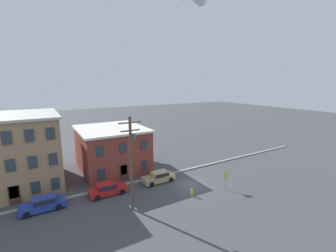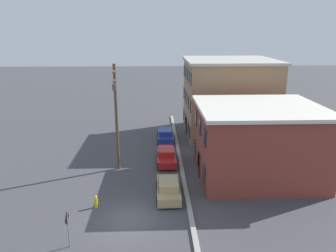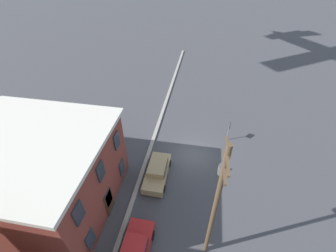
{
  "view_description": "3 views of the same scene",
  "coord_description": "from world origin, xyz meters",
  "px_view_note": "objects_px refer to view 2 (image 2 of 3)",
  "views": [
    {
      "loc": [
        -16.76,
        -22.05,
        13.15
      ],
      "look_at": [
        -0.8,
        4.75,
        7.19
      ],
      "focal_mm": 24.0,
      "sensor_mm": 36.0,
      "label": 1
    },
    {
      "loc": [
        20.2,
        2.1,
        12.82
      ],
      "look_at": [
        -0.5,
        2.89,
        6.69
      ],
      "focal_mm": 35.0,
      "sensor_mm": 36.0,
      "label": 2
    },
    {
      "loc": [
        -15.94,
        -0.15,
        16.31
      ],
      "look_at": [
        -0.33,
        2.58,
        3.59
      ],
      "focal_mm": 24.0,
      "sensor_mm": 36.0,
      "label": 3
    }
  ],
  "objects_px": {
    "car_red": "(166,155)",
    "utility_pole": "(116,112)",
    "fire_hydrant": "(96,202)",
    "car_tan": "(168,188)",
    "car_blue": "(166,135)",
    "caution_sign": "(67,224)"
  },
  "relations": [
    {
      "from": "car_red",
      "to": "car_blue",
      "type": "bearing_deg",
      "value": 178.91
    },
    {
      "from": "car_red",
      "to": "utility_pole",
      "type": "bearing_deg",
      "value": -73.2
    },
    {
      "from": "car_red",
      "to": "fire_hydrant",
      "type": "relative_size",
      "value": 4.58
    },
    {
      "from": "utility_pole",
      "to": "fire_hydrant",
      "type": "relative_size",
      "value": 10.36
    },
    {
      "from": "car_blue",
      "to": "car_tan",
      "type": "relative_size",
      "value": 1.0
    },
    {
      "from": "car_red",
      "to": "utility_pole",
      "type": "distance_m",
      "value": 6.81
    },
    {
      "from": "car_blue",
      "to": "car_tan",
      "type": "distance_m",
      "value": 13.71
    },
    {
      "from": "car_blue",
      "to": "utility_pole",
      "type": "distance_m",
      "value": 10.57
    },
    {
      "from": "car_blue",
      "to": "car_red",
      "type": "distance_m",
      "value": 6.73
    },
    {
      "from": "car_blue",
      "to": "car_tan",
      "type": "xyz_separation_m",
      "value": [
        13.7,
        -0.19,
        0.0
      ]
    },
    {
      "from": "car_red",
      "to": "car_tan",
      "type": "height_order",
      "value": "same"
    },
    {
      "from": "car_blue",
      "to": "caution_sign",
      "type": "xyz_separation_m",
      "value": [
        19.77,
        -6.51,
        0.85
      ]
    },
    {
      "from": "car_red",
      "to": "caution_sign",
      "type": "xyz_separation_m",
      "value": [
        13.04,
        -6.38,
        0.85
      ]
    },
    {
      "from": "car_red",
      "to": "fire_hydrant",
      "type": "bearing_deg",
      "value": -33.24
    },
    {
      "from": "caution_sign",
      "to": "fire_hydrant",
      "type": "relative_size",
      "value": 2.52
    },
    {
      "from": "car_tan",
      "to": "fire_hydrant",
      "type": "distance_m",
      "value": 5.67
    },
    {
      "from": "car_red",
      "to": "car_tan",
      "type": "bearing_deg",
      "value": -0.52
    },
    {
      "from": "car_blue",
      "to": "fire_hydrant",
      "type": "distance_m",
      "value": 16.2
    },
    {
      "from": "car_tan",
      "to": "car_blue",
      "type": "bearing_deg",
      "value": 179.2
    },
    {
      "from": "car_tan",
      "to": "utility_pole",
      "type": "relative_size",
      "value": 0.44
    },
    {
      "from": "fire_hydrant",
      "to": "car_tan",
      "type": "bearing_deg",
      "value": 105.02
    },
    {
      "from": "car_tan",
      "to": "utility_pole",
      "type": "distance_m",
      "value": 8.67
    }
  ]
}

